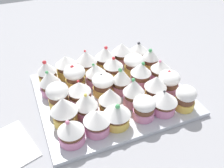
% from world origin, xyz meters
% --- Properties ---
extents(ground_plane, '(1.80, 1.80, 0.03)m').
position_xyz_m(ground_plane, '(0.00, 0.00, -0.01)').
color(ground_plane, '#9E9EA3').
extents(baking_tray, '(0.41, 0.35, 0.01)m').
position_xyz_m(baking_tray, '(0.00, 0.00, 0.01)').
color(baking_tray, silver).
rests_on(baking_tray, ground_plane).
extents(cupcake_0, '(0.06, 0.06, 0.07)m').
position_xyz_m(cupcake_0, '(-0.15, -0.13, 0.04)').
color(cupcake_0, pink).
rests_on(cupcake_0, baking_tray).
extents(cupcake_1, '(0.06, 0.06, 0.06)m').
position_xyz_m(cupcake_1, '(-0.09, -0.12, 0.05)').
color(cupcake_1, pink).
rests_on(cupcake_1, baking_tray).
extents(cupcake_2, '(0.07, 0.07, 0.07)m').
position_xyz_m(cupcake_2, '(-0.04, -0.12, 0.05)').
color(cupcake_2, '#EFC651').
rests_on(cupcake_2, baking_tray).
extents(cupcake_3, '(0.06, 0.06, 0.06)m').
position_xyz_m(cupcake_3, '(0.04, -0.12, 0.04)').
color(cupcake_3, pink).
rests_on(cupcake_3, baking_tray).
extents(cupcake_4, '(0.07, 0.07, 0.07)m').
position_xyz_m(cupcake_4, '(0.09, -0.12, 0.05)').
color(cupcake_4, pink).
rests_on(cupcake_4, baking_tray).
extents(cupcake_5, '(0.05, 0.05, 0.07)m').
position_xyz_m(cupcake_5, '(0.15, -0.13, 0.05)').
color(cupcake_5, '#EFC651').
rests_on(cupcake_5, baking_tray).
extents(cupcake_6, '(0.07, 0.07, 0.08)m').
position_xyz_m(cupcake_6, '(-0.15, -0.06, 0.05)').
color(cupcake_6, '#EFC651').
rests_on(cupcake_6, baking_tray).
extents(cupcake_7, '(0.06, 0.06, 0.08)m').
position_xyz_m(cupcake_7, '(-0.09, -0.06, 0.05)').
color(cupcake_7, pink).
rests_on(cupcake_7, baking_tray).
extents(cupcake_8, '(0.06, 0.06, 0.08)m').
position_xyz_m(cupcake_8, '(-0.03, -0.07, 0.05)').
color(cupcake_8, '#EFC651').
rests_on(cupcake_8, baking_tray).
extents(cupcake_9, '(0.06, 0.06, 0.08)m').
position_xyz_m(cupcake_9, '(0.03, -0.07, 0.05)').
color(cupcake_9, pink).
rests_on(cupcake_9, baking_tray).
extents(cupcake_10, '(0.06, 0.06, 0.07)m').
position_xyz_m(cupcake_10, '(0.10, -0.07, 0.05)').
color(cupcake_10, '#EFC651').
rests_on(cupcake_10, baking_tray).
extents(cupcake_11, '(0.06, 0.06, 0.07)m').
position_xyz_m(cupcake_11, '(0.15, -0.06, 0.05)').
color(cupcake_11, pink).
rests_on(cupcake_11, baking_tray).
extents(cupcake_12, '(0.06, 0.06, 0.07)m').
position_xyz_m(cupcake_12, '(-0.15, -0.00, 0.05)').
color(cupcake_12, '#EFC651').
rests_on(cupcake_12, baking_tray).
extents(cupcake_13, '(0.06, 0.06, 0.07)m').
position_xyz_m(cupcake_13, '(-0.10, -0.01, 0.05)').
color(cupcake_13, pink).
rests_on(cupcake_13, baking_tray).
extents(cupcake_14, '(0.06, 0.06, 0.06)m').
position_xyz_m(cupcake_14, '(-0.02, 0.01, 0.04)').
color(cupcake_14, '#EFC651').
rests_on(cupcake_14, baking_tray).
extents(cupcake_15, '(0.05, 0.05, 0.08)m').
position_xyz_m(cupcake_15, '(0.03, -0.01, 0.05)').
color(cupcake_15, pink).
rests_on(cupcake_15, baking_tray).
extents(cupcake_16, '(0.06, 0.06, 0.08)m').
position_xyz_m(cupcake_16, '(0.09, 0.00, 0.05)').
color(cupcake_16, pink).
rests_on(cupcake_16, baking_tray).
extents(cupcake_17, '(0.06, 0.06, 0.07)m').
position_xyz_m(cupcake_17, '(0.16, 0.00, 0.05)').
color(cupcake_17, pink).
rests_on(cupcake_17, baking_tray).
extents(cupcake_18, '(0.06, 0.06, 0.08)m').
position_xyz_m(cupcake_18, '(-0.16, 0.06, 0.05)').
color(cupcake_18, pink).
rests_on(cupcake_18, baking_tray).
extents(cupcake_19, '(0.06, 0.06, 0.07)m').
position_xyz_m(cupcake_19, '(-0.09, 0.07, 0.05)').
color(cupcake_19, '#EFC651').
rests_on(cupcake_19, baking_tray).
extents(cupcake_20, '(0.06, 0.06, 0.07)m').
position_xyz_m(cupcake_20, '(-0.03, 0.06, 0.05)').
color(cupcake_20, pink).
rests_on(cupcake_20, baking_tray).
extents(cupcake_21, '(0.06, 0.06, 0.07)m').
position_xyz_m(cupcake_21, '(0.03, 0.07, 0.05)').
color(cupcake_21, '#EFC651').
rests_on(cupcake_21, baking_tray).
extents(cupcake_22, '(0.06, 0.06, 0.07)m').
position_xyz_m(cupcake_22, '(0.10, 0.06, 0.05)').
color(cupcake_22, '#EFC651').
rests_on(cupcake_22, baking_tray).
extents(cupcake_23, '(0.05, 0.05, 0.07)m').
position_xyz_m(cupcake_23, '(0.16, 0.07, 0.05)').
color(cupcake_23, '#EFC651').
rests_on(cupcake_23, baking_tray).
extents(cupcake_24, '(0.06, 0.06, 0.08)m').
position_xyz_m(cupcake_24, '(-0.16, 0.12, 0.05)').
color(cupcake_24, '#EFC651').
rests_on(cupcake_24, baking_tray).
extents(cupcake_25, '(0.06, 0.06, 0.07)m').
position_xyz_m(cupcake_25, '(-0.10, 0.13, 0.05)').
color(cupcake_25, '#EFC651').
rests_on(cupcake_25, baking_tray).
extents(cupcake_26, '(0.07, 0.07, 0.08)m').
position_xyz_m(cupcake_26, '(-0.03, 0.13, 0.05)').
color(cupcake_26, '#EFC651').
rests_on(cupcake_26, baking_tray).
extents(cupcake_27, '(0.06, 0.06, 0.08)m').
position_xyz_m(cupcake_27, '(0.03, 0.13, 0.05)').
color(cupcake_27, '#EFC651').
rests_on(cupcake_27, baking_tray).
extents(cupcake_28, '(0.07, 0.07, 0.07)m').
position_xyz_m(cupcake_28, '(0.09, 0.13, 0.05)').
color(cupcake_28, pink).
rests_on(cupcake_28, baking_tray).
extents(cupcake_29, '(0.06, 0.06, 0.07)m').
position_xyz_m(cupcake_29, '(0.15, 0.13, 0.04)').
color(cupcake_29, pink).
rests_on(cupcake_29, baking_tray).
extents(napkin, '(0.14, 0.16, 0.01)m').
position_xyz_m(napkin, '(-0.29, -0.08, 0.00)').
color(napkin, white).
rests_on(napkin, ground_plane).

